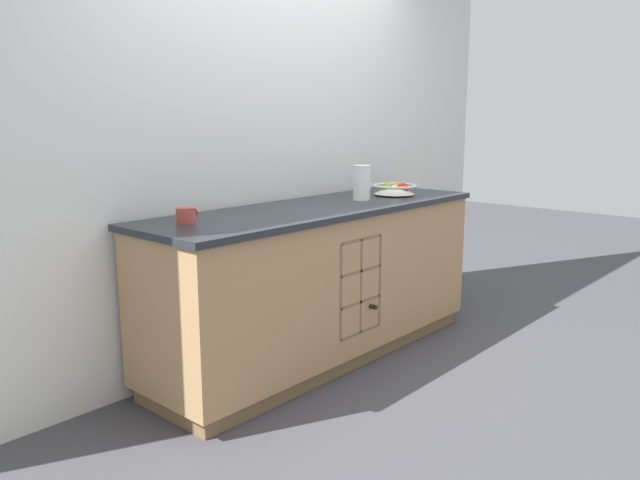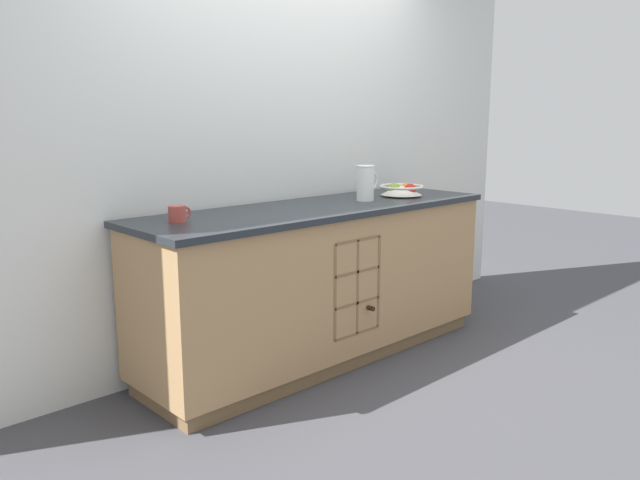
% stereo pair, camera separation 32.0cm
% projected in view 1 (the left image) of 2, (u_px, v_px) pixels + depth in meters
% --- Properties ---
extents(ground_plane, '(14.00, 14.00, 0.00)m').
position_uv_depth(ground_plane, '(320.00, 356.00, 3.81)').
color(ground_plane, '#424247').
extents(back_wall, '(4.67, 0.06, 2.55)m').
position_uv_depth(back_wall, '(272.00, 143.00, 3.82)').
color(back_wall, silver).
rests_on(back_wall, ground_plane).
extents(kitchen_island, '(2.31, 0.71, 0.92)m').
position_uv_depth(kitchen_island, '(320.00, 282.00, 3.72)').
color(kitchen_island, brown).
rests_on(kitchen_island, ground_plane).
extents(fruit_bowl, '(0.29, 0.29, 0.09)m').
position_uv_depth(fruit_bowl, '(394.00, 188.00, 4.11)').
color(fruit_bowl, silver).
rests_on(fruit_bowl, kitchen_island).
extents(white_pitcher, '(0.17, 0.11, 0.22)m').
position_uv_depth(white_pitcher, '(362.00, 182.00, 3.86)').
color(white_pitcher, white).
rests_on(white_pitcher, kitchen_island).
extents(ceramic_mug, '(0.12, 0.09, 0.08)m').
position_uv_depth(ceramic_mug, '(186.00, 216.00, 3.01)').
color(ceramic_mug, '#B7473D').
rests_on(ceramic_mug, kitchen_island).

